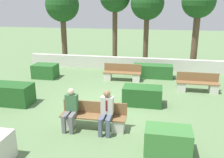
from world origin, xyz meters
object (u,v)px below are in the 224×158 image
(bench_right_side, at_px, (122,74))
(bench_front, at_px, (93,118))
(person_seated_man, at_px, (106,110))
(tree_rightmost, at_px, (199,4))
(tree_leftmost, at_px, (62,6))
(tree_center_right, at_px, (147,4))
(bench_left_side, at_px, (197,85))
(person_seated_woman, at_px, (71,107))

(bench_right_side, bearing_deg, bench_front, -93.88)
(person_seated_man, height_order, tree_rightmost, tree_rightmost)
(bench_front, relative_size, tree_leftmost, 0.43)
(tree_center_right, xyz_separation_m, tree_rightmost, (2.92, -0.14, 0.04))
(bench_left_side, distance_m, tree_center_right, 6.22)
(person_seated_man, xyz_separation_m, person_seated_woman, (-1.15, -0.00, -0.01))
(person_seated_woman, xyz_separation_m, tree_leftmost, (-3.60, 8.82, 2.96))
(bench_right_side, height_order, person_seated_man, person_seated_man)
(bench_front, xyz_separation_m, tree_rightmost, (4.01, 8.54, 3.50))
(bench_front, distance_m, tree_rightmost, 10.06)
(bench_right_side, bearing_deg, person_seated_woman, -101.10)
(tree_leftmost, distance_m, tree_rightmost, 8.31)
(person_seated_woman, xyz_separation_m, tree_rightmost, (4.71, 8.68, 3.11))
(bench_left_side, xyz_separation_m, tree_center_right, (-2.64, 4.43, 3.47))
(bench_right_side, relative_size, person_seated_woman, 1.48)
(bench_right_side, bearing_deg, person_seated_man, -89.04)
(person_seated_man, xyz_separation_m, tree_leftmost, (-4.75, 8.82, 2.95))
(bench_right_side, distance_m, tree_center_right, 4.93)
(bench_right_side, distance_m, tree_rightmost, 6.15)
(tree_center_right, height_order, tree_rightmost, tree_rightmost)
(bench_left_side, height_order, tree_rightmost, tree_rightmost)
(person_seated_woman, height_order, tree_rightmost, tree_rightmost)
(person_seated_man, relative_size, tree_center_right, 0.27)
(person_seated_woman, bearing_deg, tree_leftmost, 112.18)
(bench_left_side, xyz_separation_m, person_seated_woman, (-4.43, -4.40, 0.40))
(bench_right_side, bearing_deg, bench_left_side, -18.90)
(bench_front, xyz_separation_m, bench_right_side, (0.12, 5.31, -0.01))
(person_seated_woman, bearing_deg, tree_rightmost, 61.53)
(bench_front, bearing_deg, bench_left_side, 48.70)
(person_seated_man, distance_m, tree_center_right, 9.36)
(bench_left_side, bearing_deg, tree_leftmost, 152.03)
(bench_left_side, height_order, bench_right_side, same)
(bench_front, distance_m, bench_right_side, 5.31)
(bench_right_side, distance_m, tree_leftmost, 6.49)
(bench_right_side, bearing_deg, tree_center_right, 71.34)
(bench_right_side, relative_size, person_seated_man, 1.47)
(bench_front, distance_m, bench_left_side, 5.66)
(bench_right_side, distance_m, person_seated_man, 5.48)
(person_seated_woman, distance_m, tree_rightmost, 10.36)
(bench_left_side, relative_size, tree_leftmost, 0.38)
(bench_left_side, bearing_deg, person_seated_woman, -134.34)
(bench_left_side, bearing_deg, bench_front, -130.40)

